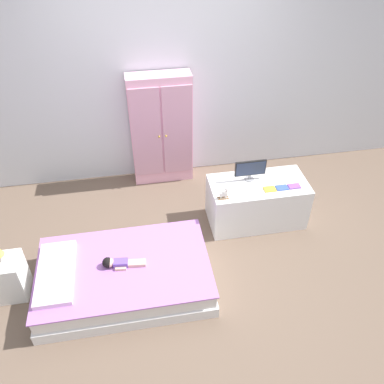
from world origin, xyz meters
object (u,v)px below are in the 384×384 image
at_px(bed, 125,276).
at_px(book_yellow, 270,189).
at_px(doll, 116,263).
at_px(book_blue, 282,188).
at_px(tv_stand, 257,202).
at_px(nightstand, 9,277).
at_px(wardrobe, 161,130).
at_px(rocking_horse_toy, 224,193).
at_px(tv_monitor, 250,169).
at_px(book_purple, 294,186).

distance_m(bed, book_yellow, 1.69).
bearing_deg(doll, book_yellow, 18.86).
bearing_deg(book_blue, doll, -162.48).
xyz_separation_m(doll, tv_stand, (1.54, 0.67, -0.07)).
relative_size(doll, nightstand, 0.91).
distance_m(wardrobe, tv_stand, 1.40).
xyz_separation_m(tv_stand, book_yellow, (0.08, -0.12, 0.26)).
bearing_deg(rocking_horse_toy, nightstand, -168.95).
relative_size(doll, book_yellow, 3.27).
relative_size(doll, rocking_horse_toy, 2.93).
xyz_separation_m(tv_stand, tv_monitor, (-0.08, 0.09, 0.39)).
relative_size(tv_monitor, rocking_horse_toy, 2.49).
distance_m(tv_stand, book_yellow, 0.30).
distance_m(wardrobe, book_blue, 1.57).
relative_size(book_yellow, book_purple, 0.97).
bearing_deg(doll, nightstand, 174.77).
distance_m(tv_monitor, book_blue, 0.38).
bearing_deg(book_blue, nightstand, -170.35).
bearing_deg(wardrobe, tv_monitor, -46.27).
height_order(wardrobe, book_yellow, wardrobe).
bearing_deg(book_purple, tv_monitor, 154.35).
distance_m(bed, tv_stand, 1.63).
bearing_deg(bed, nightstand, 174.42).
bearing_deg(bed, tv_monitor, 28.88).
bearing_deg(wardrobe, book_blue, -43.73).
distance_m(bed, doll, 0.19).
bearing_deg(nightstand, doll, -5.23).
height_order(nightstand, tv_stand, tv_stand).
bearing_deg(tv_monitor, rocking_horse_toy, -142.55).
relative_size(bed, doll, 4.03).
distance_m(nightstand, tv_monitor, 2.55).
distance_m(tv_stand, book_blue, 0.35).
relative_size(nightstand, wardrobe, 0.31).
bearing_deg(tv_stand, rocking_horse_toy, -157.87).
xyz_separation_m(nightstand, book_blue, (2.72, 0.46, 0.30)).
height_order(doll, book_yellow, book_yellow).
distance_m(nightstand, book_yellow, 2.64).
bearing_deg(doll, tv_stand, 23.49).
bearing_deg(book_purple, book_blue, 180.00).
relative_size(bed, tv_monitor, 4.75).
distance_m(bed, wardrobe, 1.82).
height_order(book_yellow, book_purple, book_purple).
height_order(bed, tv_stand, tv_stand).
xyz_separation_m(nightstand, wardrobe, (1.59, 1.54, 0.47)).
height_order(bed, doll, doll).
bearing_deg(tv_monitor, nightstand, -164.63).
bearing_deg(rocking_horse_toy, book_blue, 4.96).
distance_m(bed, rocking_horse_toy, 1.25).
bearing_deg(nightstand, book_yellow, 10.13).
height_order(tv_stand, book_purple, book_purple).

